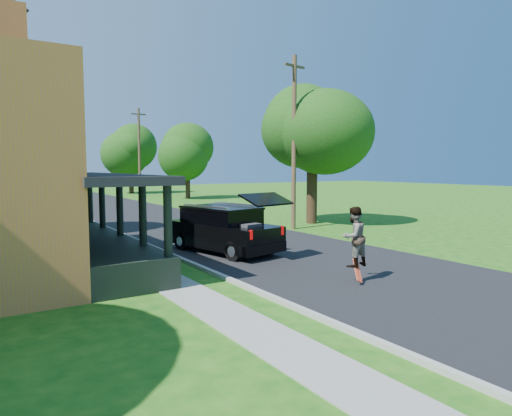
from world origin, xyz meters
TOP-DOWN VIEW (x-y plane):
  - ground at (0.00, 0.00)m, footprint 140.00×140.00m
  - street at (0.00, 20.00)m, footprint 8.00×120.00m
  - curb at (-4.05, 20.00)m, footprint 0.15×120.00m
  - sidewalk at (-5.60, 20.00)m, footprint 1.30×120.00m
  - front_walk at (-9.50, 6.00)m, footprint 6.50×1.20m
  - black_suv at (-1.97, 5.19)m, footprint 2.97×5.50m
  - skateboarder at (-1.00, -0.94)m, footprint 0.91×0.74m
  - skateboard at (-1.05, -1.16)m, footprint 0.51×0.55m
  - tree_left_mid at (-7.67, 14.86)m, footprint 6.34×6.06m
  - tree_right_near at (6.89, 10.58)m, footprint 7.42×7.02m
  - tree_right_mid at (9.51, 34.20)m, footprint 6.63×6.77m
  - tree_right_far at (7.44, 46.97)m, footprint 6.62×6.68m
  - utility_pole_near at (4.50, 9.14)m, footprint 1.50×0.39m
  - utility_pole_far at (6.23, 39.77)m, footprint 1.72×0.30m

SIDE VIEW (x-z plane):
  - ground at x=0.00m, z-range 0.00..0.00m
  - street at x=0.00m, z-range -0.01..0.01m
  - curb at x=-4.05m, z-range -0.06..0.06m
  - sidewalk at x=-5.60m, z-range -0.01..0.01m
  - front_walk at x=-9.50m, z-range -0.01..0.01m
  - skateboard at x=-1.05m, z-range 0.05..0.67m
  - black_suv at x=-1.97m, z-range -0.29..2.15m
  - skateboarder at x=-1.00m, z-range 0.46..2.22m
  - utility_pole_near at x=4.50m, z-range 0.14..9.38m
  - tree_left_mid at x=-7.67m, z-range 1.04..8.49m
  - utility_pole_far at x=6.23m, z-range 0.15..9.99m
  - tree_right_mid at x=9.51m, z-range 1.23..9.32m
  - tree_right_near at x=6.89m, z-range 1.34..9.98m
  - tree_right_far at x=7.44m, z-range 1.27..10.17m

